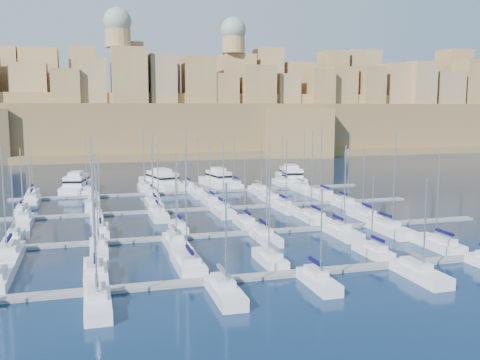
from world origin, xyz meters
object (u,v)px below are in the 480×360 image
object	(u,v)px
sailboat_2	(188,263)
motor_yacht_c	(218,180)
motor_yacht_a	(77,185)
motor_yacht_b	(162,181)
motor_yacht_d	(291,176)
sailboat_4	(373,251)

from	to	relation	value
sailboat_2	motor_yacht_c	bearing A→B (deg)	73.55
motor_yacht_a	motor_yacht_b	xyz separation A→B (m)	(20.67, 1.05, -0.00)
motor_yacht_c	motor_yacht_b	bearing A→B (deg)	171.95
motor_yacht_a	motor_yacht_b	world-z (taller)	same
motor_yacht_b	motor_yacht_d	world-z (taller)	same
motor_yacht_a	motor_yacht_d	bearing A→B (deg)	0.80
motor_yacht_d	motor_yacht_c	bearing A→B (deg)	-175.21
sailboat_2	motor_yacht_b	world-z (taller)	sailboat_2
motor_yacht_a	motor_yacht_c	xyz separation A→B (m)	(34.93, -0.96, -0.00)
sailboat_4	motor_yacht_c	xyz separation A→B (m)	(-5.25, 69.77, 1.01)
motor_yacht_b	motor_yacht_c	size ratio (longest dim) A/B	1.29
sailboat_4	motor_yacht_a	xyz separation A→B (m)	(-40.18, 70.73, 1.01)
motor_yacht_a	motor_yacht_c	bearing A→B (deg)	-1.58
motor_yacht_a	motor_yacht_c	distance (m)	34.94
motor_yacht_c	motor_yacht_d	world-z (taller)	same
sailboat_4	motor_yacht_d	size ratio (longest dim) A/B	0.60
sailboat_2	sailboat_4	bearing A→B (deg)	-2.82
sailboat_2	motor_yacht_c	distance (m)	71.44
motor_yacht_b	motor_yacht_c	distance (m)	14.40
motor_yacht_a	sailboat_2	bearing A→B (deg)	-78.06
sailboat_2	motor_yacht_d	size ratio (longest dim) A/B	0.81
sailboat_4	motor_yacht_b	world-z (taller)	sailboat_4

